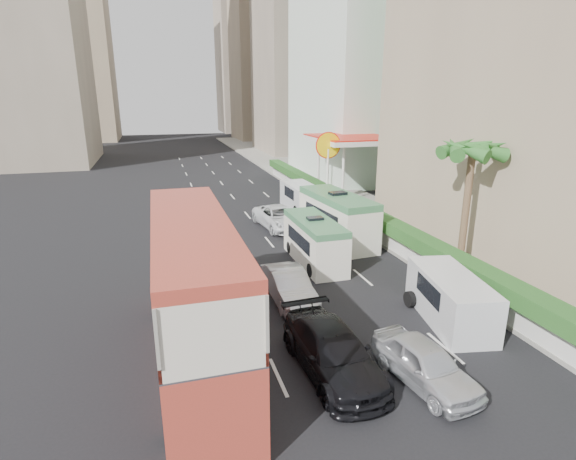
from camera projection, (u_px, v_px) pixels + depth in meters
name	position (u px, v px, depth m)	size (l,w,h in m)	color
ground_plane	(353.00, 332.00, 17.71)	(200.00, 200.00, 0.00)	black
double_decker_bus	(195.00, 291.00, 15.36)	(2.50, 11.00, 5.06)	#B63D2D
car_silver_lane_a	(289.00, 301.00, 20.44)	(1.55, 4.46, 1.47)	silver
car_silver_lane_b	(423.00, 382.00, 14.63)	(1.67, 4.15, 1.41)	silver
car_black	(332.00, 371.00, 15.20)	(2.18, 5.37, 1.56)	black
van_asset	(280.00, 228.00, 31.76)	(2.50, 5.42, 1.51)	silver
minibus_near	(315.00, 241.00, 24.75)	(1.88, 5.64, 2.50)	silver
minibus_far	(337.00, 218.00, 28.45)	(2.29, 6.86, 3.04)	silver
panel_van_near	(450.00, 298.00, 18.41)	(1.96, 4.89, 1.96)	silver
panel_van_far	(301.00, 197.00, 36.63)	(2.05, 5.12, 2.05)	silver
sidewalk	(331.00, 192.00, 43.09)	(6.00, 120.00, 0.18)	#99968C
kerb_wall	(352.00, 217.00, 32.05)	(0.30, 44.00, 1.00)	silver
hedge	(352.00, 205.00, 31.81)	(1.10, 44.00, 0.70)	#2D6626
palm_tree	(466.00, 212.00, 22.52)	(0.36, 0.36, 6.40)	brown
shell_station	(350.00, 167.00, 40.75)	(6.50, 8.00, 5.50)	silver
tower_far_a	(267.00, 29.00, 91.34)	(14.00, 14.00, 44.00)	tan
tower_far_b	(246.00, 50.00, 112.14)	(14.00, 14.00, 40.00)	gray
tower_left_b	(64.00, 21.00, 87.89)	(16.00, 16.00, 46.00)	tan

